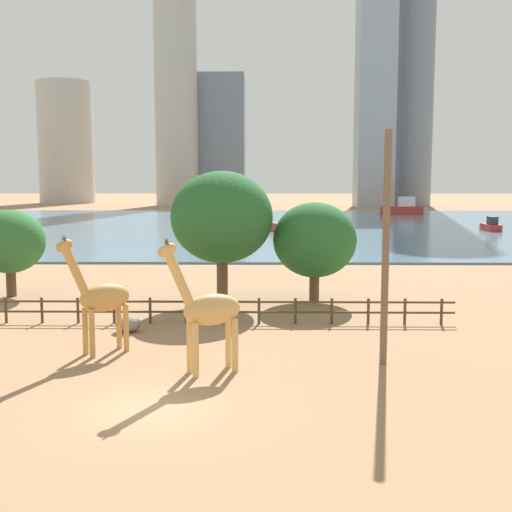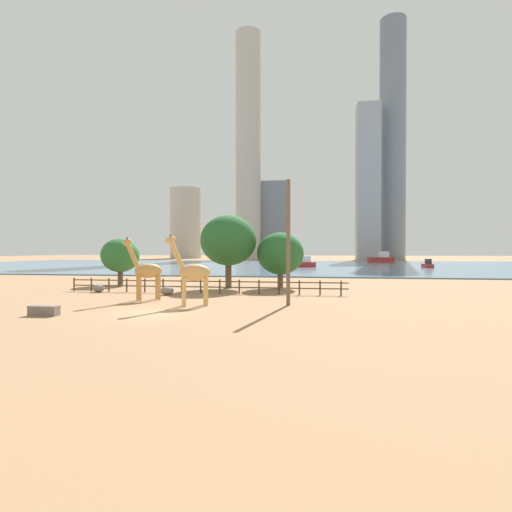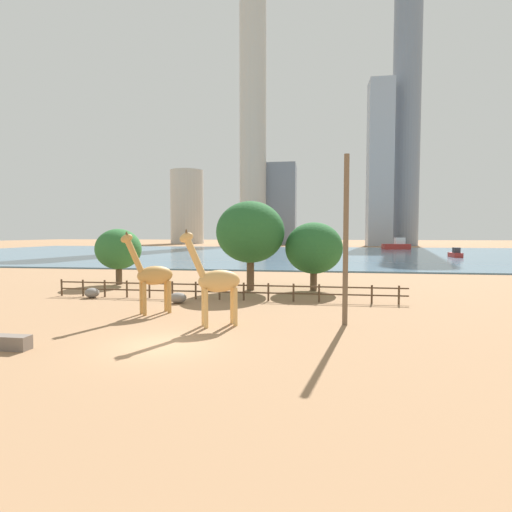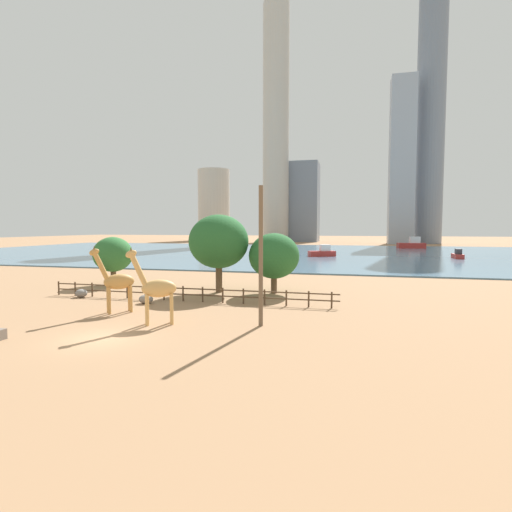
{
  "view_description": "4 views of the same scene",
  "coord_description": "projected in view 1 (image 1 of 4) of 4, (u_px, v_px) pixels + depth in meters",
  "views": [
    {
      "loc": [
        3.63,
        -19.35,
        7.24
      ],
      "look_at": [
        2.96,
        26.72,
        1.61
      ],
      "focal_mm": 45.0,
      "sensor_mm": 36.0,
      "label": 1
    },
    {
      "loc": [
        10.28,
        -23.51,
        3.96
      ],
      "look_at": [
        1.36,
        35.01,
        3.11
      ],
      "focal_mm": 28.0,
      "sensor_mm": 36.0,
      "label": 2
    },
    {
      "loc": [
        6.69,
        -16.44,
        4.9
      ],
      "look_at": [
        0.71,
        23.39,
        2.6
      ],
      "focal_mm": 28.0,
      "sensor_mm": 36.0,
      "label": 3
    },
    {
      "loc": [
        14.15,
        -19.67,
        6.4
      ],
      "look_at": [
        0.96,
        33.02,
        2.47
      ],
      "focal_mm": 28.0,
      "sensor_mm": 36.0,
      "label": 4
    }
  ],
  "objects": [
    {
      "name": "ground_plane",
      "position": [
        242.0,
        225.0,
        99.54
      ],
      "size": [
        400.0,
        400.0,
        0.0
      ],
      "primitive_type": "plane",
      "color": "#9E7551"
    },
    {
      "name": "harbor_water",
      "position": [
        241.0,
        226.0,
        96.55
      ],
      "size": [
        180.0,
        86.0,
        0.2
      ],
      "primitive_type": "cube",
      "color": "slate",
      "rests_on": "ground"
    },
    {
      "name": "giraffe_tall",
      "position": [
        101.0,
        298.0,
        26.28
      ],
      "size": [
        2.81,
        2.57,
        5.04
      ],
      "rotation": [
        0.0,
        0.0,
        3.86
      ],
      "color": "#C18C47",
      "rests_on": "ground"
    },
    {
      "name": "giraffe_companion",
      "position": [
        208.0,
        310.0,
        23.68
      ],
      "size": [
        3.19,
        2.03,
        5.13
      ],
      "rotation": [
        0.0,
        0.0,
        3.61
      ],
      "color": "tan",
      "rests_on": "ground"
    },
    {
      "name": "utility_pole",
      "position": [
        386.0,
        249.0,
        24.58
      ],
      "size": [
        0.28,
        0.28,
        9.05
      ],
      "primitive_type": "cylinder",
      "color": "brown",
      "rests_on": "ground"
    },
    {
      "name": "boulder_near_fence",
      "position": [
        128.0,
        324.0,
        30.24
      ],
      "size": [
        1.21,
        0.99,
        0.74
      ],
      "primitive_type": "ellipsoid",
      "color": "gray",
      "rests_on": "ground"
    },
    {
      "name": "enclosure_fence",
      "position": [
        190.0,
        309.0,
        31.96
      ],
      "size": [
        26.12,
        0.14,
        1.3
      ],
      "color": "#4C3826",
      "rests_on": "ground"
    },
    {
      "name": "tree_left_large",
      "position": [
        222.0,
        217.0,
        36.64
      ],
      "size": [
        5.85,
        5.85,
        7.64
      ],
      "color": "brown",
      "rests_on": "ground"
    },
    {
      "name": "tree_center_broad",
      "position": [
        9.0,
        242.0,
        38.99
      ],
      "size": [
        4.29,
        4.29,
        5.32
      ],
      "color": "brown",
      "rests_on": "ground"
    },
    {
      "name": "tree_right_tall",
      "position": [
        315.0,
        240.0,
        37.43
      ],
      "size": [
        4.88,
        4.88,
        5.83
      ],
      "color": "brown",
      "rests_on": "ground"
    },
    {
      "name": "boat_ferry",
      "position": [
        403.0,
        208.0,
        123.98
      ],
      "size": [
        8.16,
        4.13,
        3.43
      ],
      "rotation": [
        0.0,
        0.0,
        3.32
      ],
      "color": "#B22D28",
      "rests_on": "harbor_water"
    },
    {
      "name": "boat_sailboat",
      "position": [
        491.0,
        226.0,
        85.78
      ],
      "size": [
        1.63,
        4.42,
        1.94
      ],
      "rotation": [
        0.0,
        0.0,
        1.56
      ],
      "color": "#B22D28",
      "rests_on": "harbor_water"
    },
    {
      "name": "boat_tug",
      "position": [
        293.0,
        225.0,
        85.6
      ],
      "size": [
        5.97,
        4.24,
        2.48
      ],
      "rotation": [
        0.0,
        0.0,
        3.58
      ],
      "color": "#B22D28",
      "rests_on": "harbor_water"
    },
    {
      "name": "skyline_tower_needle",
      "position": [
        375.0,
        80.0,
        156.41
      ],
      "size": [
        8.96,
        9.31,
        62.01
      ],
      "primitive_type": "cube",
      "color": "#939EAD",
      "rests_on": "ground"
    },
    {
      "name": "skyline_block_central",
      "position": [
        415.0,
        9.0,
        161.66
      ],
      "size": [
        10.61,
        10.61,
        99.3
      ],
      "primitive_type": "cylinder",
      "color": "slate",
      "rests_on": "ground"
    },
    {
      "name": "skyline_tower_glass",
      "position": [
        175.0,
        11.0,
        162.76
      ],
      "size": [
        11.1,
        11.1,
        98.96
      ],
      "primitive_type": "cylinder",
      "color": "#B7B2A8",
      "rests_on": "ground"
    },
    {
      "name": "skyline_block_left",
      "position": [
        219.0,
        141.0,
        175.04
      ],
      "size": [
        14.26,
        13.91,
        34.66
      ],
      "primitive_type": "cube",
      "color": "slate",
      "rests_on": "ground"
    },
    {
      "name": "skyline_block_right",
      "position": [
        66.0,
        143.0,
        184.19
      ],
      "size": [
        15.58,
        15.58,
        34.44
      ],
      "primitive_type": "cylinder",
      "color": "#B7B2A8",
      "rests_on": "ground"
    }
  ]
}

